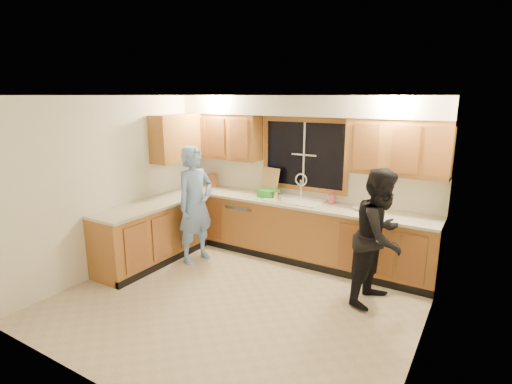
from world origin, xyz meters
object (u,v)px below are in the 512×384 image
man (195,205)px  knife_block (213,180)px  stove (123,245)px  bowl (360,208)px  woman (380,237)px  dishwasher (248,224)px  dish_crate (268,193)px  soap_bottle (332,197)px  sink (295,204)px

man → knife_block: man is taller
stove → bowl: bowl is taller
stove → woman: (3.28, 1.10, 0.39)m
dishwasher → bowl: 1.93m
dish_crate → bowl: dish_crate is taller
dishwasher → knife_block: size_ratio=3.55×
bowl → man: bearing=-157.8°
dish_crate → soap_bottle: 1.01m
man → woman: (2.72, 0.16, -0.05)m
man → woman: size_ratio=1.06×
soap_bottle → bowl: 0.51m
knife_block → bowl: 2.70m
stove → knife_block: knife_block is taller
sink → dishwasher: 0.96m
dishwasher → woman: size_ratio=0.49×
stove → dish_crate: bearing=53.6°
sink → soap_bottle: bearing=19.1°
woman → soap_bottle: 1.33m
sink → bowl: 1.01m
stove → dish_crate: size_ratio=3.33×
dishwasher → bowl: size_ratio=3.92×
dishwasher → bowl: bowl is taller
knife_block → soap_bottle: knife_block is taller
sink → knife_block: bearing=174.9°
soap_bottle → man: bearing=-149.0°
stove → woman: woman is taller
dishwasher → bowl: (1.85, 0.05, 0.54)m
dish_crate → bowl: 1.47m
stove → dish_crate: 2.31m
sink → dish_crate: size_ratio=3.18×
man → knife_block: (-0.45, 1.03, 0.14)m
woman → dish_crate: (-1.94, 0.71, 0.14)m
stove → bowl: (2.80, 1.86, 0.50)m
dishwasher → soap_bottle: 1.51m
woman → dishwasher: bearing=83.5°
man → dish_crate: man is taller
sink → soap_bottle: size_ratio=4.31×
dish_crate → bowl: bearing=2.0°
stove → sink: bearing=45.4°
sink → dishwasher: size_ratio=1.05×
dish_crate → sink: bearing=2.2°
sink → woman: 1.65m
man → dish_crate: bearing=-32.1°
dishwasher → man: bearing=-114.4°
dish_crate → knife_block: bearing=172.1°
knife_block → bowl: bearing=-46.4°
knife_block → dish_crate: 1.24m
sink → dishwasher: (-0.85, -0.01, -0.45)m
soap_bottle → stove: bearing=-139.2°
stove → dishwasher: bearing=62.3°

